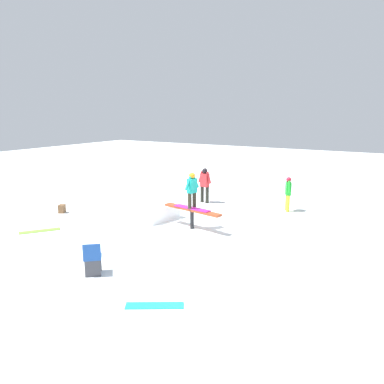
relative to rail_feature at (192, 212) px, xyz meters
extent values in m
plane|color=white|center=(0.00, 0.00, -0.63)|extent=(60.00, 60.00, 0.00)
cylinder|color=black|center=(0.00, 0.00, -0.30)|extent=(0.14, 0.14, 0.66)
cube|color=#A53F1E|center=(0.00, 0.00, 0.07)|extent=(2.47, 0.72, 0.08)
cube|color=white|center=(-2.13, 0.40, -0.35)|extent=(2.04, 1.80, 0.56)
cube|color=#D11EA3|center=(0.00, 0.00, 0.13)|extent=(1.49, 0.50, 0.03)
cylinder|color=#302E20|center=(-0.02, -0.13, 0.41)|extent=(0.14, 0.14, 0.54)
cylinder|color=#302E20|center=(0.02, 0.13, 0.41)|extent=(0.14, 0.14, 0.54)
cube|color=teal|center=(0.00, 0.00, 0.93)|extent=(0.25, 0.36, 0.51)
cylinder|color=teal|center=(-0.03, -0.21, 1.05)|extent=(0.13, 0.32, 0.46)
cylinder|color=teal|center=(0.03, 0.21, 1.05)|extent=(0.13, 0.32, 0.46)
sphere|color=orange|center=(0.00, 0.00, 1.29)|extent=(0.21, 0.21, 0.21)
cylinder|color=yellow|center=(2.26, 3.99, -0.28)|extent=(0.14, 0.14, 0.70)
cylinder|color=yellow|center=(2.14, 4.22, -0.28)|extent=(0.14, 0.14, 0.70)
cube|color=green|center=(2.20, 4.10, 0.34)|extent=(0.33, 0.38, 0.54)
cylinder|color=green|center=(2.29, 3.92, 0.46)|extent=(0.16, 0.21, 0.48)
cylinder|color=green|center=(2.11, 4.29, 0.46)|extent=(0.16, 0.21, 0.48)
sphere|color=red|center=(2.20, 4.10, 0.72)|extent=(0.21, 0.21, 0.21)
cylinder|color=black|center=(-1.64, 3.64, -0.26)|extent=(0.16, 0.16, 0.75)
cylinder|color=black|center=(-1.35, 3.59, -0.26)|extent=(0.16, 0.16, 0.75)
cube|color=red|center=(-1.49, 3.61, 0.42)|extent=(0.41, 0.28, 0.61)
cylinder|color=red|center=(-1.73, 3.65, 0.56)|extent=(0.26, 0.13, 0.54)
cylinder|color=red|center=(-1.26, 3.58, 0.56)|extent=(0.26, 0.13, 0.54)
sphere|color=black|center=(-1.49, 3.61, 0.84)|extent=(0.24, 0.24, 0.24)
cube|color=#1EBDC2|center=(2.10, -5.07, -0.62)|extent=(1.21, 0.90, 0.02)
cube|color=white|center=(-2.22, 5.85, -0.62)|extent=(1.56, 0.49, 0.02)
cube|color=#80D83A|center=(-4.41, -3.00, -0.62)|extent=(1.02, 1.25, 0.02)
cube|color=#3F3F44|center=(-0.35, -4.43, -0.41)|extent=(0.31, 0.29, 0.44)
cube|color=#3F3F44|center=(-0.11, -4.70, -0.41)|extent=(0.31, 0.29, 0.44)
cube|color=#2352A5|center=(-0.23, -4.56, -0.17)|extent=(0.62, 0.62, 0.04)
cube|color=#2352A5|center=(-0.09, -4.71, 0.05)|extent=(0.35, 0.32, 0.40)
cube|color=brown|center=(-5.70, -0.94, -0.46)|extent=(0.33, 0.37, 0.34)
camera|label=1|loc=(6.57, -10.96, 3.50)|focal=35.00mm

